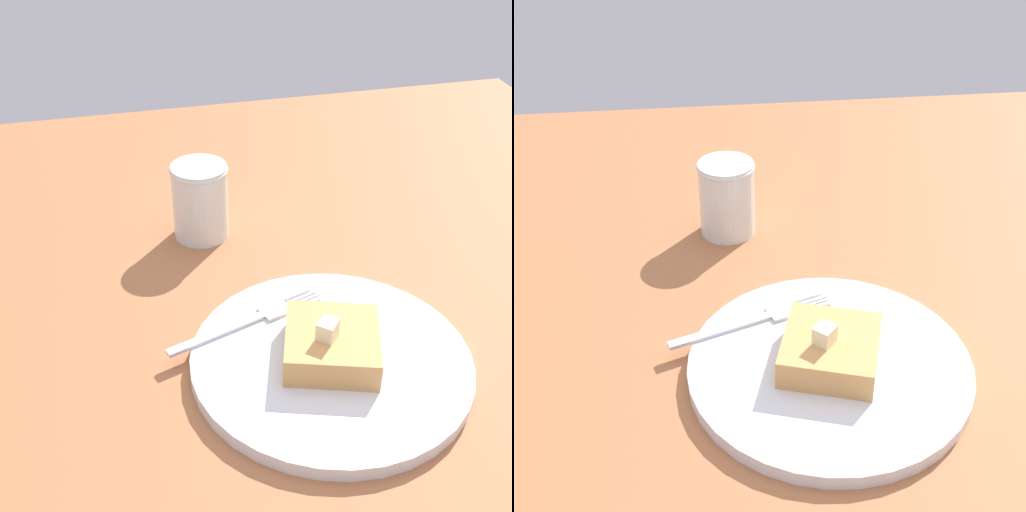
% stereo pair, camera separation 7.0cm
% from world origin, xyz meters
% --- Properties ---
extents(table_surface, '(1.02, 1.02, 0.03)m').
position_xyz_m(table_surface, '(0.00, 0.00, 0.01)').
color(table_surface, '#A4643C').
rests_on(table_surface, ground).
extents(plate, '(0.25, 0.25, 0.01)m').
position_xyz_m(plate, '(0.00, 0.11, 0.03)').
color(plate, white).
rests_on(plate, table_surface).
extents(toast_slice_center, '(0.10, 0.10, 0.03)m').
position_xyz_m(toast_slice_center, '(0.00, 0.11, 0.05)').
color(toast_slice_center, tan).
rests_on(toast_slice_center, plate).
extents(butter_pat_primary, '(0.02, 0.02, 0.02)m').
position_xyz_m(butter_pat_primary, '(0.01, 0.11, 0.07)').
color(butter_pat_primary, '#F9F0C3').
rests_on(butter_pat_primary, toast_slice_center).
extents(fork, '(0.16, 0.07, 0.00)m').
position_xyz_m(fork, '(0.05, 0.04, 0.04)').
color(fork, silver).
rests_on(fork, plate).
extents(syrup_jar, '(0.06, 0.06, 0.09)m').
position_xyz_m(syrup_jar, '(0.07, -0.14, 0.06)').
color(syrup_jar, '#5C2707').
rests_on(syrup_jar, table_surface).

